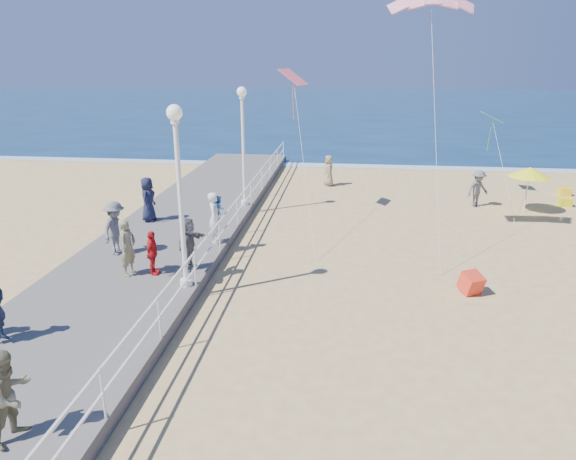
# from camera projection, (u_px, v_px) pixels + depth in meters

# --- Properties ---
(ground) EXTENTS (160.00, 160.00, 0.00)m
(ground) POSITION_uv_depth(u_px,v_px,m) (365.00, 307.00, 14.97)
(ground) COLOR tan
(ground) RESTS_ON ground
(ocean) EXTENTS (160.00, 90.00, 0.05)m
(ocean) POSITION_uv_depth(u_px,v_px,m) (354.00, 107.00, 76.15)
(ocean) COLOR #0C294C
(ocean) RESTS_ON ground
(surf_line) EXTENTS (160.00, 1.20, 0.04)m
(surf_line) POSITION_uv_depth(u_px,v_px,m) (357.00, 166.00, 34.26)
(surf_line) COLOR white
(surf_line) RESTS_ON ground
(boardwalk) EXTENTS (5.00, 44.00, 0.40)m
(boardwalk) POSITION_uv_depth(u_px,v_px,m) (119.00, 288.00, 15.74)
(boardwalk) COLOR slate
(boardwalk) RESTS_ON ground
(railing) EXTENTS (0.05, 42.00, 0.55)m
(railing) POSITION_uv_depth(u_px,v_px,m) (194.00, 259.00, 15.13)
(railing) COLOR white
(railing) RESTS_ON boardwalk
(lamp_post_mid) EXTENTS (0.44, 0.44, 5.32)m
(lamp_post_mid) POSITION_uv_depth(u_px,v_px,m) (179.00, 179.00, 14.39)
(lamp_post_mid) COLOR white
(lamp_post_mid) RESTS_ON boardwalk
(lamp_post_far) EXTENTS (0.44, 0.44, 5.32)m
(lamp_post_far) POSITION_uv_depth(u_px,v_px,m) (243.00, 134.00, 22.87)
(lamp_post_far) COLOR white
(lamp_post_far) RESTS_ON boardwalk
(woman_holding_toddler) EXTENTS (0.52, 0.73, 1.91)m
(woman_holding_toddler) POSITION_uv_depth(u_px,v_px,m) (215.00, 218.00, 18.71)
(woman_holding_toddler) COLOR silver
(woman_holding_toddler) RESTS_ON boardwalk
(toddler_held) EXTENTS (0.38, 0.47, 0.91)m
(toddler_held) POSITION_uv_depth(u_px,v_px,m) (219.00, 208.00, 18.72)
(toddler_held) COLOR #3480C3
(toddler_held) RESTS_ON boardwalk
(spectator_1) EXTENTS (0.83, 0.98, 1.77)m
(spectator_1) POSITION_uv_depth(u_px,v_px,m) (10.00, 395.00, 8.99)
(spectator_1) COLOR #807A58
(spectator_1) RESTS_ON boardwalk
(spectator_2) EXTENTS (0.91, 1.32, 1.88)m
(spectator_2) POSITION_uv_depth(u_px,v_px,m) (116.00, 228.00, 17.62)
(spectator_2) COLOR #5D5E63
(spectator_2) RESTS_ON boardwalk
(spectator_3) EXTENTS (0.40, 0.86, 1.43)m
(spectator_3) POSITION_uv_depth(u_px,v_px,m) (152.00, 253.00, 16.01)
(spectator_3) COLOR red
(spectator_3) RESTS_ON boardwalk
(spectator_4) EXTENTS (0.61, 0.92, 1.86)m
(spectator_4) POSITION_uv_depth(u_px,v_px,m) (148.00, 199.00, 21.25)
(spectator_4) COLOR #181C36
(spectator_4) RESTS_ON boardwalk
(spectator_5) EXTENTS (0.75, 1.66, 1.73)m
(spectator_5) POSITION_uv_depth(u_px,v_px,m) (188.00, 244.00, 16.37)
(spectator_5) COLOR #58595D
(spectator_5) RESTS_ON boardwalk
(spectator_6) EXTENTS (0.54, 0.73, 1.83)m
(spectator_6) POSITION_uv_depth(u_px,v_px,m) (128.00, 247.00, 15.92)
(spectator_6) COLOR #7F7F58
(spectator_6) RESTS_ON boardwalk
(beach_walker_a) EXTENTS (1.34, 1.15, 1.80)m
(beach_walker_a) POSITION_uv_depth(u_px,v_px,m) (478.00, 189.00, 24.72)
(beach_walker_a) COLOR #5B5C60
(beach_walker_a) RESTS_ON ground
(beach_walker_c) EXTENTS (0.72, 0.95, 1.74)m
(beach_walker_c) POSITION_uv_depth(u_px,v_px,m) (329.00, 171.00, 28.85)
(beach_walker_c) COLOR gray
(beach_walker_c) RESTS_ON ground
(box_kite) EXTENTS (0.81, 0.88, 0.74)m
(box_kite) POSITION_uv_depth(u_px,v_px,m) (471.00, 285.00, 15.70)
(box_kite) COLOR red
(box_kite) RESTS_ON ground
(beach_umbrella) EXTENTS (1.90, 1.90, 2.14)m
(beach_umbrella) POSITION_uv_depth(u_px,v_px,m) (530.00, 172.00, 23.56)
(beach_umbrella) COLOR white
(beach_umbrella) RESTS_ON ground
(beach_chair_left) EXTENTS (0.55, 0.55, 0.40)m
(beach_chair_left) POSITION_uv_depth(u_px,v_px,m) (565.00, 202.00, 25.10)
(beach_chair_left) COLOR yellow
(beach_chair_left) RESTS_ON ground
(beach_chair_right) EXTENTS (0.55, 0.55, 0.40)m
(beach_chair_right) POSITION_uv_depth(u_px,v_px,m) (564.00, 191.00, 27.07)
(beach_chair_right) COLOR yellow
(beach_chair_right) RESTS_ON ground
(kite_parafoil) EXTENTS (2.94, 0.94, 0.65)m
(kite_parafoil) POSITION_uv_depth(u_px,v_px,m) (432.00, 0.00, 17.32)
(kite_parafoil) COLOR #EE1C3C
(kite_diamond_pink) EXTENTS (1.28, 1.40, 0.67)m
(kite_diamond_pink) POSITION_uv_depth(u_px,v_px,m) (293.00, 77.00, 21.90)
(kite_diamond_pink) COLOR #FF5D65
(kite_diamond_green) EXTENTS (1.06, 1.15, 0.49)m
(kite_diamond_green) POSITION_uv_depth(u_px,v_px,m) (492.00, 117.00, 26.04)
(kite_diamond_green) COLOR green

